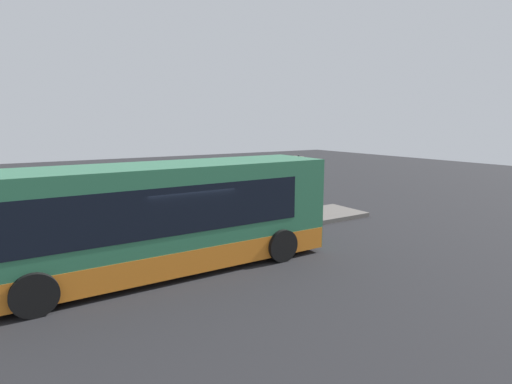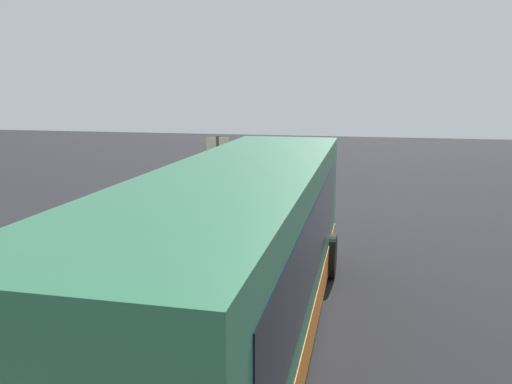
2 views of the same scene
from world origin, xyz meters
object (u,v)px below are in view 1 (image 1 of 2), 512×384
passenger_boarding (208,212)px  passenger_waiting (274,201)px  suitcase (216,220)px  bus_lead (155,220)px  sign_post (298,178)px  passenger_with_bags (211,205)px

passenger_boarding → passenger_waiting: passenger_boarding is taller
passenger_waiting → suitcase: size_ratio=1.62×
bus_lead → passenger_boarding: (2.65, 2.07, -0.47)m
bus_lead → passenger_boarding: 3.39m
bus_lead → sign_post: 7.75m
passenger_with_bags → suitcase: bearing=-25.1°
bus_lead → suitcase: bearing=39.2°
passenger_boarding → sign_post: bearing=-12.9°
bus_lead → sign_post: bus_lead is taller
bus_lead → passenger_boarding: bearing=37.9°
passenger_with_bags → sign_post: bearing=64.9°
bus_lead → suitcase: (3.24, 2.64, -1.00)m
bus_lead → passenger_with_bags: (3.33, 3.21, -0.51)m
passenger_with_bags → suitcase: (-0.09, -0.57, -0.49)m
bus_lead → sign_post: size_ratio=3.88×
passenger_waiting → suitcase: passenger_waiting is taller
passenger_waiting → sign_post: bearing=-4.7°
bus_lead → passenger_waiting: 6.72m
suitcase → passenger_boarding: bearing=-135.8°
passenger_waiting → suitcase: (-2.86, -0.12, -0.47)m
passenger_waiting → passenger_with_bags: passenger_with_bags is taller
bus_lead → passenger_boarding: size_ratio=6.27×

